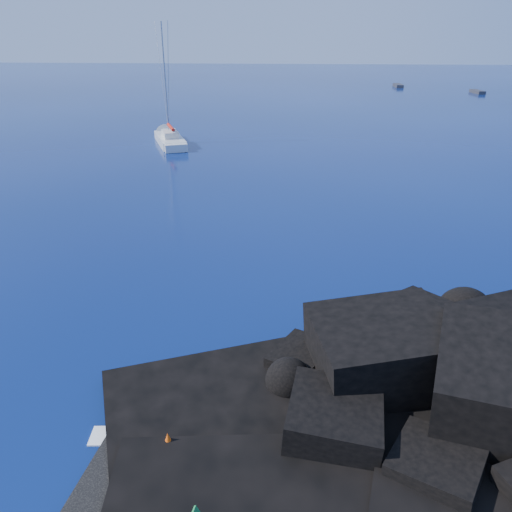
{
  "coord_description": "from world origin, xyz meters",
  "views": [
    {
      "loc": [
        6.35,
        -9.85,
        12.78
      ],
      "look_at": [
        4.67,
        13.64,
        2.0
      ],
      "focal_mm": 35.0,
      "sensor_mm": 36.0,
      "label": 1
    }
  ],
  "objects": [
    {
      "name": "marker_cone",
      "position": [
        2.64,
        2.11,
        0.64
      ],
      "size": [
        0.4,
        0.4,
        0.58
      ],
      "primitive_type": "cone",
      "rotation": [
        0.0,
        0.0,
        0.04
      ],
      "color": "#FF570D",
      "rests_on": "beach"
    },
    {
      "name": "beach",
      "position": [
        4.5,
        0.5,
        0.0
      ],
      "size": [
        9.08,
        6.86,
        0.7
      ],
      "primitive_type": "cube",
      "rotation": [
        0.0,
        0.0,
        -0.1
      ],
      "color": "black",
      "rests_on": "ground"
    },
    {
      "name": "towel",
      "position": [
        5.18,
        0.74,
        0.37
      ],
      "size": [
        1.98,
        1.52,
        0.05
      ],
      "primitive_type": "cube",
      "rotation": [
        0.0,
        0.0,
        0.43
      ],
      "color": "silver",
      "rests_on": "beach"
    },
    {
      "name": "sailboat",
      "position": [
        -8.37,
        49.83,
        0.0
      ],
      "size": [
        7.29,
        13.07,
        13.6
      ],
      "primitive_type": null,
      "rotation": [
        0.0,
        0.0,
        0.38
      ],
      "color": "silver",
      "rests_on": "ground"
    },
    {
      "name": "headland",
      "position": [
        13.0,
        3.0,
        0.0
      ],
      "size": [
        24.0,
        24.0,
        3.6
      ],
      "primitive_type": null,
      "color": "black",
      "rests_on": "ground"
    },
    {
      "name": "distant_boat_b",
      "position": [
        45.88,
        105.53,
        0.0
      ],
      "size": [
        2.06,
        5.03,
        0.65
      ],
      "primitive_type": "cube",
      "rotation": [
        0.0,
        0.0,
        0.11
      ],
      "color": "#2A2A30",
      "rests_on": "ground"
    },
    {
      "name": "sunbather",
      "position": [
        5.18,
        0.74,
        0.51
      ],
      "size": [
        1.7,
        1.08,
        0.22
      ],
      "primitive_type": null,
      "rotation": [
        0.0,
        0.0,
        0.43
      ],
      "color": "tan",
      "rests_on": "towel"
    },
    {
      "name": "ground",
      "position": [
        0.0,
        0.0,
        0.0
      ],
      "size": [
        400.0,
        400.0,
        0.0
      ],
      "primitive_type": "plane",
      "color": "#04113E",
      "rests_on": "ground"
    },
    {
      "name": "distant_boat_a",
      "position": [
        31.2,
        117.1,
        0.0
      ],
      "size": [
        1.69,
        5.19,
        0.69
      ],
      "primitive_type": "cube",
      "rotation": [
        0.0,
        0.0,
        0.02
      ],
      "color": "#2B2B30",
      "rests_on": "ground"
    },
    {
      "name": "surf_foam",
      "position": [
        5.0,
        5.0,
        0.0
      ],
      "size": [
        10.0,
        8.0,
        0.06
      ],
      "primitive_type": null,
      "color": "white",
      "rests_on": "ground"
    }
  ]
}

